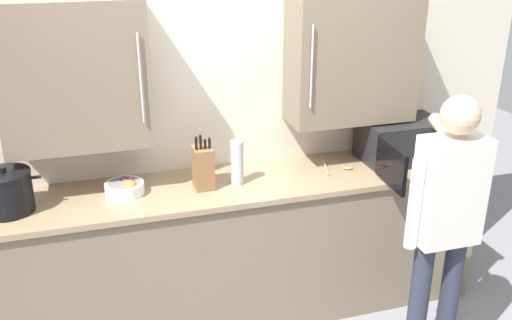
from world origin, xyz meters
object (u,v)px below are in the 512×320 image
at_px(thermos_flask, 237,162).
at_px(wooden_spoon, 337,168).
at_px(stock_pot, 6,192).
at_px(fruit_bowl, 125,187).
at_px(microwave_oven, 398,141).
at_px(knife_block, 203,167).
at_px(person_figure, 445,214).

distance_m(thermos_flask, wooden_spoon, 0.68).
distance_m(stock_pot, fruit_bowl, 0.63).
bearing_deg(wooden_spoon, microwave_oven, 3.70).
xyz_separation_m(thermos_flask, knife_block, (-0.21, 0.01, -0.01)).
height_order(microwave_oven, thermos_flask, thermos_flask).
bearing_deg(wooden_spoon, knife_block, -178.97).
bearing_deg(stock_pot, fruit_bowl, 3.77).
bearing_deg(wooden_spoon, person_figure, -69.99).
bearing_deg(microwave_oven, person_figure, -101.32).
bearing_deg(person_figure, stock_pot, 161.54).
relative_size(fruit_bowl, person_figure, 0.14).
xyz_separation_m(stock_pot, knife_block, (1.08, 0.00, 0.01)).
bearing_deg(knife_block, stock_pot, -179.74).
bearing_deg(person_figure, microwave_oven, 78.68).
bearing_deg(wooden_spoon, fruit_bowl, 179.12).
xyz_separation_m(thermos_flask, wooden_spoon, (0.67, 0.03, -0.13)).
height_order(stock_pot, fruit_bowl, stock_pot).
relative_size(thermos_flask, knife_block, 0.81).
relative_size(stock_pot, knife_block, 1.10).
bearing_deg(wooden_spoon, stock_pot, -179.40).
relative_size(microwave_oven, stock_pot, 1.95).
distance_m(microwave_oven, person_figure, 0.82).
relative_size(thermos_flask, person_figure, 0.17).
bearing_deg(wooden_spoon, thermos_flask, -177.69).
height_order(thermos_flask, fruit_bowl, thermos_flask).
height_order(thermos_flask, person_figure, person_figure).
xyz_separation_m(knife_block, fruit_bowl, (-0.46, 0.04, -0.09)).
relative_size(wooden_spoon, person_figure, 0.13).
distance_m(thermos_flask, knife_block, 0.21).
bearing_deg(microwave_oven, stock_pot, -178.83).
xyz_separation_m(thermos_flask, fruit_bowl, (-0.66, 0.05, -0.10)).
height_order(stock_pot, wooden_spoon, stock_pot).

